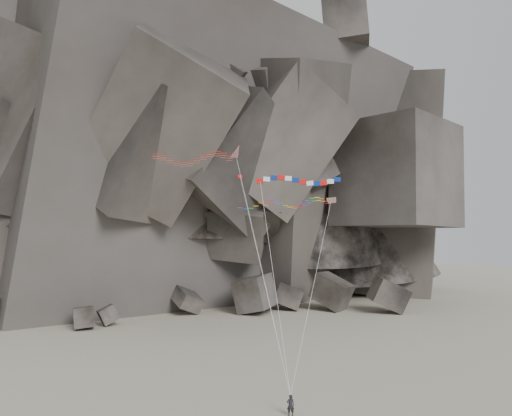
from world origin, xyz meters
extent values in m
plane|color=gray|center=(0.00, 0.00, 0.00)|extent=(260.00, 260.00, 0.00)
cube|color=#47423F|center=(8.96, 36.52, 3.00)|extent=(9.59, 9.12, 7.49)
cube|color=#47423F|center=(-17.16, 31.37, 1.30)|extent=(3.91, 2.80, 3.61)
cube|color=#47423F|center=(16.35, 38.51, 1.83)|extent=(6.92, 5.60, 5.33)
cube|color=#47423F|center=(24.29, 36.10, 2.57)|extent=(9.13, 9.22, 7.44)
cube|color=#47423F|center=(33.46, 30.59, 2.28)|extent=(8.15, 6.08, 7.01)
cube|color=#47423F|center=(-20.86, 29.84, 1.55)|extent=(3.78, 4.56, 3.70)
cube|color=#47423F|center=(9.98, 38.68, 2.33)|extent=(8.00, 7.09, 6.59)
cube|color=#47423F|center=(-3.38, 39.02, 1.35)|extent=(6.26, 6.74, 5.45)
imported|color=black|center=(-0.34, -12.82, 1.04)|extent=(0.80, 0.59, 2.09)
cylinder|color=silver|center=(-1.40, -6.29, 13.12)|extent=(2.15, 13.10, 22.86)
cube|color=red|center=(0.91, 2.32, 21.70)|extent=(0.91, 0.74, 0.52)
cube|color=white|center=(1.69, 2.04, 21.91)|extent=(0.95, 0.76, 0.59)
cube|color=navy|center=(2.47, 1.71, 22.05)|extent=(0.97, 0.76, 0.62)
cube|color=red|center=(3.24, 1.35, 22.07)|extent=(0.97, 0.76, 0.63)
cube|color=white|center=(4.02, 0.99, 21.95)|extent=(0.96, 0.76, 0.60)
cube|color=navy|center=(4.80, 0.65, 21.75)|extent=(0.92, 0.75, 0.54)
cube|color=red|center=(5.58, 0.35, 21.53)|extent=(0.94, 0.75, 0.57)
cube|color=white|center=(6.36, 0.11, 21.36)|extent=(0.97, 0.76, 0.62)
cube|color=navy|center=(7.14, -0.09, 21.31)|extent=(0.97, 0.76, 0.63)
cube|color=red|center=(7.92, -0.25, 21.40)|extent=(0.96, 0.76, 0.61)
cube|color=white|center=(8.70, -0.39, 21.59)|extent=(0.93, 0.75, 0.56)
cube|color=navy|center=(9.48, -0.56, 21.81)|extent=(0.93, 0.75, 0.56)
cylinder|color=silver|center=(0.28, -5.36, 11.70)|extent=(1.28, 14.95, 20.01)
cube|color=gold|center=(8.98, -0.02, 19.48)|extent=(1.20, 0.59, 0.63)
cube|color=#0CB219|center=(8.98, -0.17, 19.24)|extent=(0.99, 0.45, 0.43)
cylinder|color=silver|center=(4.32, -6.42, 10.59)|extent=(9.35, 12.84, 17.80)
cube|color=red|center=(-1.86, 0.63, 22.02)|extent=(0.55, 0.22, 0.36)
cube|color=navy|center=(-2.04, 0.64, 22.02)|extent=(0.21, 0.11, 0.37)
cylinder|color=silver|center=(-1.10, -6.10, 11.86)|extent=(1.54, 13.48, 20.33)
camera|label=1|loc=(-14.05, -54.36, 16.47)|focal=35.00mm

